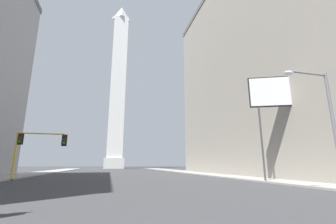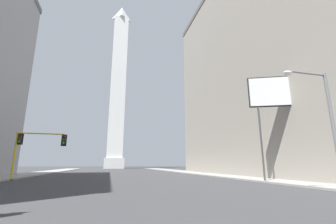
{
  "view_description": "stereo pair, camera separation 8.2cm",
  "coord_description": "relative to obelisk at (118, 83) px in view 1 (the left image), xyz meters",
  "views": [
    {
      "loc": [
        -1.92,
        -0.11,
        1.62
      ],
      "look_at": [
        12.38,
        55.39,
        15.01
      ],
      "focal_mm": 24.0,
      "sensor_mm": 36.0,
      "label": 1
    },
    {
      "loc": [
        -1.84,
        -0.13,
        1.62
      ],
      "look_at": [
        12.38,
        55.39,
        15.01
      ],
      "focal_mm": 24.0,
      "sensor_mm": 36.0,
      "label": 2
    }
  ],
  "objects": [
    {
      "name": "sidewalk_left",
      "position": [
        -14.2,
        -60.23,
        -35.7
      ],
      "size": [
        5.0,
        112.93,
        0.15
      ],
      "primitive_type": "cube",
      "color": "gray",
      "rests_on": "ground_plane"
    },
    {
      "name": "traffic_light_mid_left",
      "position": [
        -9.97,
        -66.49,
        -31.91
      ],
      "size": [
        5.21,
        0.51,
        5.07
      ],
      "color": "yellow",
      "rests_on": "ground_plane"
    },
    {
      "name": "billboard_sign",
      "position": [
        13.83,
        -76.07,
        -27.44
      ],
      "size": [
        4.61,
        2.13,
        10.34
      ],
      "color": "#3F3F42",
      "rests_on": "ground_plane"
    },
    {
      "name": "street_lamp",
      "position": [
        11.09,
        -83.34,
        -31.08
      ],
      "size": [
        3.32,
        0.36,
        7.5
      ],
      "color": "slate",
      "rests_on": "ground_plane"
    },
    {
      "name": "obelisk",
      "position": [
        0.0,
        0.0,
        0.0
      ],
      "size": [
        7.74,
        7.74,
        73.65
      ],
      "color": "silver",
      "rests_on": "ground_plane"
    },
    {
      "name": "building_right",
      "position": [
        28.26,
        -67.62,
        -18.27
      ],
      "size": [
        26.56,
        46.98,
        35.01
      ],
      "color": "gray",
      "rests_on": "ground_plane"
    },
    {
      "name": "sidewalk_right",
      "position": [
        14.2,
        -60.23,
        -35.7
      ],
      "size": [
        5.0,
        112.93,
        0.15
      ],
      "primitive_type": "cube",
      "color": "gray",
      "rests_on": "ground_plane"
    }
  ]
}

